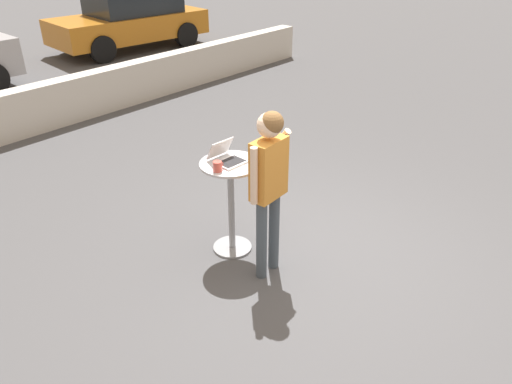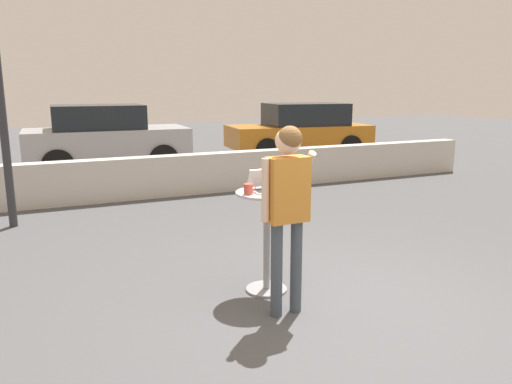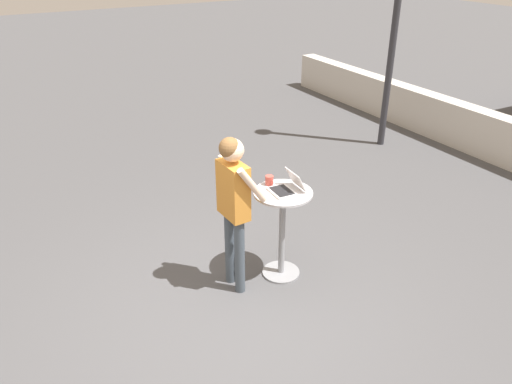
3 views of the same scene
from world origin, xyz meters
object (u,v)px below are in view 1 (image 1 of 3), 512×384
at_px(laptop, 227,157).
at_px(standing_person, 269,175).
at_px(cafe_table, 231,196).
at_px(parked_car_further_down, 130,19).
at_px(coffee_mug, 218,166).

xyz_separation_m(laptop, standing_person, (-0.07, -0.61, 0.03)).
height_order(laptop, standing_person, standing_person).
xyz_separation_m(cafe_table, laptop, (0.00, 0.04, 0.44)).
relative_size(standing_person, parked_car_further_down, 0.40).
height_order(coffee_mug, standing_person, standing_person).
relative_size(coffee_mug, parked_car_further_down, 0.03).
bearing_deg(parked_car_further_down, cafe_table, -121.16).
distance_m(coffee_mug, standing_person, 0.55).
xyz_separation_m(cafe_table, coffee_mug, (-0.22, -0.04, 0.44)).
distance_m(standing_person, parked_car_further_down, 10.82).
bearing_deg(laptop, standing_person, -96.39).
distance_m(cafe_table, standing_person, 0.73).
bearing_deg(coffee_mug, parked_car_further_down, 57.91).
xyz_separation_m(laptop, parked_car_further_down, (5.32, 8.76, -0.30)).
distance_m(cafe_table, laptop, 0.44).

